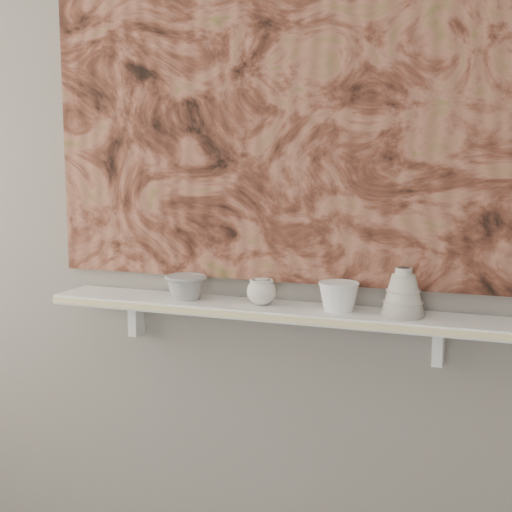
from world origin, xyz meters
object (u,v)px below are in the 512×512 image
at_px(cup_cream, 262,291).
at_px(bowl_white, 339,296).
at_px(shelf, 269,310).
at_px(bell_vessel, 403,292).
at_px(painting, 278,99).
at_px(bowl_grey, 186,287).

height_order(cup_cream, bowl_white, bowl_white).
xyz_separation_m(shelf, bell_vessel, (0.40, 0.00, 0.08)).
bearing_deg(painting, bowl_grey, -163.66).
bearing_deg(bowl_grey, cup_cream, 0.00).
bearing_deg(bell_vessel, painting, 168.49).
distance_m(shelf, painting, 0.63).
relative_size(bowl_grey, bell_vessel, 0.98).
xyz_separation_m(cup_cream, bowl_white, (0.24, 0.00, 0.00)).
distance_m(shelf, bell_vessel, 0.40).
distance_m(bowl_grey, cup_cream, 0.25).
bearing_deg(shelf, bell_vessel, 0.00).
bearing_deg(painting, bowl_white, -20.78).
xyz_separation_m(bowl_grey, bowl_white, (0.49, 0.00, 0.00)).
height_order(painting, bowl_grey, painting).
xyz_separation_m(shelf, painting, (0.00, 0.08, 0.62)).
bearing_deg(bowl_grey, painting, 16.34).
distance_m(bowl_grey, bell_vessel, 0.67).
xyz_separation_m(shelf, cup_cream, (-0.02, 0.00, 0.06)).
relative_size(shelf, cup_cream, 15.82).
xyz_separation_m(bowl_grey, bell_vessel, (0.67, 0.00, 0.03)).
bearing_deg(painting, shelf, -90.00).
height_order(painting, bowl_white, painting).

